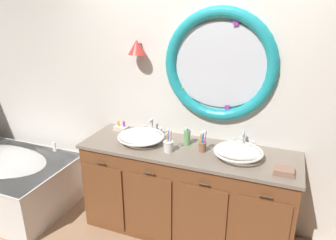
{
  "coord_description": "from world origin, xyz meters",
  "views": [
    {
      "loc": [
        0.83,
        -2.29,
        2.18
      ],
      "look_at": [
        -0.16,
        0.25,
        1.16
      ],
      "focal_mm": 33.79,
      "sensor_mm": 36.0,
      "label": 1
    }
  ],
  "objects_px": {
    "folded_hand_towel": "(284,171)",
    "toiletry_basket": "(121,128)",
    "toothbrush_holder_right": "(202,146)",
    "sink_basin_left": "(141,137)",
    "toothbrush_holder_left": "(168,146)",
    "bathtub": "(1,177)",
    "sink_basin_right": "(238,152)",
    "soap_dispenser": "(187,137)"
  },
  "relations": [
    {
      "from": "sink_basin_right",
      "to": "toothbrush_holder_right",
      "type": "bearing_deg",
      "value": 176.63
    },
    {
      "from": "sink_basin_left",
      "to": "sink_basin_right",
      "type": "bearing_deg",
      "value": 0.0
    },
    {
      "from": "folded_hand_towel",
      "to": "bathtub",
      "type": "bearing_deg",
      "value": -177.12
    },
    {
      "from": "toothbrush_holder_right",
      "to": "soap_dispenser",
      "type": "distance_m",
      "value": 0.2
    },
    {
      "from": "sink_basin_left",
      "to": "sink_basin_right",
      "type": "height_order",
      "value": "sink_basin_right"
    },
    {
      "from": "sink_basin_right",
      "to": "toothbrush_holder_left",
      "type": "distance_m",
      "value": 0.62
    },
    {
      "from": "folded_hand_towel",
      "to": "toiletry_basket",
      "type": "bearing_deg",
      "value": 168.54
    },
    {
      "from": "toothbrush_holder_left",
      "to": "toothbrush_holder_right",
      "type": "relative_size",
      "value": 1.01
    },
    {
      "from": "sink_basin_right",
      "to": "toothbrush_holder_left",
      "type": "relative_size",
      "value": 1.95
    },
    {
      "from": "sink_basin_right",
      "to": "toiletry_basket",
      "type": "distance_m",
      "value": 1.27
    },
    {
      "from": "sink_basin_left",
      "to": "toothbrush_holder_right",
      "type": "xyz_separation_m",
      "value": [
        0.6,
        0.02,
        0.0
      ]
    },
    {
      "from": "toothbrush_holder_right",
      "to": "sink_basin_left",
      "type": "bearing_deg",
      "value": -178.2
    },
    {
      "from": "folded_hand_towel",
      "to": "toiletry_basket",
      "type": "distance_m",
      "value": 1.67
    },
    {
      "from": "toothbrush_holder_left",
      "to": "folded_hand_towel",
      "type": "distance_m",
      "value": 0.99
    },
    {
      "from": "toothbrush_holder_right",
      "to": "toiletry_basket",
      "type": "height_order",
      "value": "toothbrush_holder_right"
    },
    {
      "from": "sink_basin_left",
      "to": "soap_dispenser",
      "type": "distance_m",
      "value": 0.44
    },
    {
      "from": "bathtub",
      "to": "sink_basin_right",
      "type": "distance_m",
      "value": 2.66
    },
    {
      "from": "toiletry_basket",
      "to": "bathtub",
      "type": "bearing_deg",
      "value": -159.87
    },
    {
      "from": "toothbrush_holder_right",
      "to": "soap_dispenser",
      "type": "bearing_deg",
      "value": 152.29
    },
    {
      "from": "sink_basin_right",
      "to": "toiletry_basket",
      "type": "xyz_separation_m",
      "value": [
        -1.26,
        0.2,
        -0.04
      ]
    },
    {
      "from": "bathtub",
      "to": "soap_dispenser",
      "type": "xyz_separation_m",
      "value": [
        2.07,
        0.39,
        0.66
      ]
    },
    {
      "from": "bathtub",
      "to": "toothbrush_holder_right",
      "type": "distance_m",
      "value": 2.35
    },
    {
      "from": "sink_basin_left",
      "to": "toothbrush_holder_left",
      "type": "xyz_separation_m",
      "value": [
        0.32,
        -0.09,
        -0.0
      ]
    },
    {
      "from": "sink_basin_left",
      "to": "toothbrush_holder_right",
      "type": "height_order",
      "value": "toothbrush_holder_right"
    },
    {
      "from": "sink_basin_right",
      "to": "folded_hand_towel",
      "type": "distance_m",
      "value": 0.41
    },
    {
      "from": "bathtub",
      "to": "soap_dispenser",
      "type": "height_order",
      "value": "soap_dispenser"
    },
    {
      "from": "sink_basin_left",
      "to": "folded_hand_towel",
      "type": "height_order",
      "value": "sink_basin_left"
    },
    {
      "from": "toothbrush_holder_left",
      "to": "toiletry_basket",
      "type": "height_order",
      "value": "toothbrush_holder_left"
    },
    {
      "from": "sink_basin_right",
      "to": "folded_hand_towel",
      "type": "bearing_deg",
      "value": -18.7
    },
    {
      "from": "sink_basin_right",
      "to": "folded_hand_towel",
      "type": "relative_size",
      "value": 2.57
    },
    {
      "from": "sink_basin_left",
      "to": "toothbrush_holder_left",
      "type": "height_order",
      "value": "toothbrush_holder_left"
    },
    {
      "from": "toothbrush_holder_right",
      "to": "sink_basin_right",
      "type": "bearing_deg",
      "value": -3.37
    },
    {
      "from": "toothbrush_holder_left",
      "to": "sink_basin_left",
      "type": "bearing_deg",
      "value": 164.23
    },
    {
      "from": "sink_basin_right",
      "to": "folded_hand_towel",
      "type": "xyz_separation_m",
      "value": [
        0.38,
        -0.13,
        -0.04
      ]
    },
    {
      "from": "sink_basin_left",
      "to": "toothbrush_holder_left",
      "type": "bearing_deg",
      "value": -15.77
    },
    {
      "from": "sink_basin_right",
      "to": "soap_dispenser",
      "type": "bearing_deg",
      "value": 167.43
    },
    {
      "from": "toothbrush_holder_right",
      "to": "folded_hand_towel",
      "type": "height_order",
      "value": "toothbrush_holder_right"
    },
    {
      "from": "sink_basin_left",
      "to": "toiletry_basket",
      "type": "height_order",
      "value": "sink_basin_left"
    },
    {
      "from": "sink_basin_right",
      "to": "toothbrush_holder_right",
      "type": "height_order",
      "value": "toothbrush_holder_right"
    },
    {
      "from": "folded_hand_towel",
      "to": "toothbrush_holder_left",
      "type": "bearing_deg",
      "value": 177.7
    },
    {
      "from": "sink_basin_right",
      "to": "toothbrush_holder_left",
      "type": "height_order",
      "value": "toothbrush_holder_left"
    },
    {
      "from": "folded_hand_towel",
      "to": "sink_basin_left",
      "type": "bearing_deg",
      "value": 174.34
    }
  ]
}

